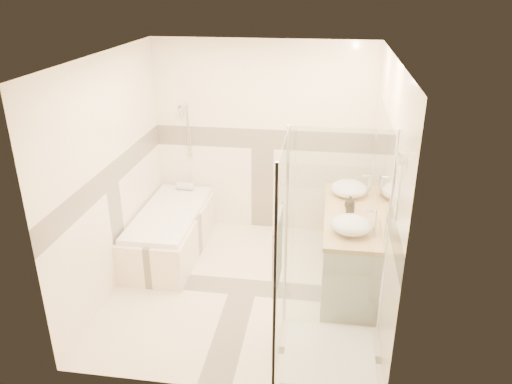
# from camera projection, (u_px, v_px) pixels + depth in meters

# --- Properties ---
(room) EXTENTS (2.82, 3.02, 2.52)m
(room) POSITION_uv_depth(u_px,v_px,m) (248.00, 182.00, 5.04)
(room) COLOR beige
(room) RESTS_ON ground
(bathtub) EXTENTS (0.75, 1.70, 0.56)m
(bathtub) POSITION_uv_depth(u_px,v_px,m) (171.00, 229.00, 6.14)
(bathtub) COLOR #F6E3C5
(bathtub) RESTS_ON ground
(vanity) EXTENTS (0.58, 1.62, 0.85)m
(vanity) POSITION_uv_depth(u_px,v_px,m) (349.00, 248.00, 5.49)
(vanity) COLOR white
(vanity) RESTS_ON ground
(shower_enclosure) EXTENTS (0.96, 0.93, 2.04)m
(shower_enclosure) POSITION_uv_depth(u_px,v_px,m) (319.00, 309.00, 4.34)
(shower_enclosure) COLOR #F6E3C5
(shower_enclosure) RESTS_ON ground
(vessel_sink_near) EXTENTS (0.42, 0.42, 0.17)m
(vessel_sink_near) POSITION_uv_depth(u_px,v_px,m) (349.00, 188.00, 5.72)
(vessel_sink_near) COLOR white
(vessel_sink_near) RESTS_ON vanity
(vessel_sink_far) EXTENTS (0.41, 0.41, 0.16)m
(vessel_sink_far) POSITION_uv_depth(u_px,v_px,m) (351.00, 225.00, 4.89)
(vessel_sink_far) COLOR white
(vessel_sink_far) RESTS_ON vanity
(faucet_near) EXTENTS (0.11, 0.03, 0.27)m
(faucet_near) POSITION_uv_depth(u_px,v_px,m) (369.00, 184.00, 5.66)
(faucet_near) COLOR silver
(faucet_near) RESTS_ON vanity
(faucet_far) EXTENTS (0.11, 0.03, 0.26)m
(faucet_far) POSITION_uv_depth(u_px,v_px,m) (375.00, 220.00, 4.83)
(faucet_far) COLOR silver
(faucet_far) RESTS_ON vanity
(amenity_bottle_a) EXTENTS (0.09, 0.09, 0.19)m
(amenity_bottle_a) POSITION_uv_depth(u_px,v_px,m) (350.00, 207.00, 5.23)
(amenity_bottle_a) COLOR black
(amenity_bottle_a) RESTS_ON vanity
(amenity_bottle_b) EXTENTS (0.13, 0.13, 0.15)m
(amenity_bottle_b) POSITION_uv_depth(u_px,v_px,m) (350.00, 202.00, 5.39)
(amenity_bottle_b) COLOR black
(amenity_bottle_b) RESTS_ON vanity
(folded_towels) EXTENTS (0.16, 0.27, 0.09)m
(folded_towels) POSITION_uv_depth(u_px,v_px,m) (349.00, 186.00, 5.88)
(folded_towels) COLOR silver
(folded_towels) RESTS_ON vanity
(rolled_towel) EXTENTS (0.22, 0.10, 0.10)m
(rolled_towel) POSITION_uv_depth(u_px,v_px,m) (185.00, 186.00, 6.62)
(rolled_towel) COLOR silver
(rolled_towel) RESTS_ON bathtub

